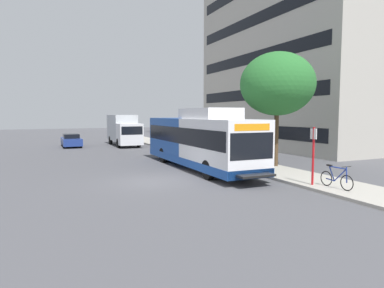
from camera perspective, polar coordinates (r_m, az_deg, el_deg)
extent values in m
plane|color=#4C4C51|center=(24.50, -12.04, -2.83)|extent=(120.00, 120.00, 0.00)
cube|color=#A8A399|center=(25.08, 4.80, -2.40)|extent=(3.00, 56.00, 0.14)
cube|color=white|center=(18.12, 4.95, -0.11)|extent=(2.54, 5.80, 2.73)
cube|color=#19479E|center=(23.33, -2.01, 1.05)|extent=(2.54, 5.80, 2.73)
cube|color=#19479E|center=(20.81, 1.02, -2.60)|extent=(2.57, 11.60, 0.44)
cube|color=black|center=(20.66, 1.03, 1.55)|extent=(2.58, 11.25, 0.96)
cube|color=black|center=(15.68, 10.05, -0.36)|extent=(2.34, 0.10, 1.24)
cube|color=orange|center=(15.61, 10.12, 2.81)|extent=(1.91, 0.08, 0.32)
cube|color=white|center=(19.32, 2.88, 5.16)|extent=(2.16, 4.06, 0.60)
cube|color=black|center=(15.53, 10.79, -5.26)|extent=(1.78, 0.60, 0.10)
cylinder|color=black|center=(17.13, 2.74, -4.39)|extent=(0.30, 1.00, 1.00)
cylinder|color=black|center=(18.25, 9.09, -3.87)|extent=(0.30, 1.00, 1.00)
cylinder|color=black|center=(23.32, -4.85, -1.90)|extent=(0.30, 1.00, 1.00)
cylinder|color=black|center=(24.16, 0.22, -1.64)|extent=(0.30, 1.00, 1.00)
cylinder|color=red|center=(16.04, 19.80, -1.94)|extent=(0.10, 0.10, 2.60)
cube|color=white|center=(15.94, 19.85, 1.63)|extent=(0.04, 0.36, 0.48)
torus|color=black|center=(15.44, 24.70, -6.01)|extent=(0.04, 0.66, 0.66)
torus|color=black|center=(16.16, 21.75, -5.42)|extent=(0.04, 0.66, 0.66)
cylinder|color=navy|center=(15.62, 23.77, -4.84)|extent=(0.05, 0.64, 0.64)
cylinder|color=navy|center=(15.92, 22.56, -4.62)|extent=(0.05, 0.34, 0.62)
cylinder|color=navy|center=(15.67, 23.40, -3.69)|extent=(0.05, 0.90, 0.05)
cylinder|color=navy|center=(16.02, 22.33, -5.59)|extent=(0.05, 0.45, 0.08)
cylinder|color=navy|center=(15.40, 24.67, -4.77)|extent=(0.05, 0.10, 0.67)
cylinder|color=black|center=(15.36, 24.65, -3.52)|extent=(0.52, 0.03, 0.03)
cube|color=black|center=(15.97, 22.21, -3.34)|extent=(0.12, 0.24, 0.06)
cylinder|color=#4C3823|center=(21.27, 14.03, 0.82)|extent=(0.28, 0.28, 3.32)
ellipsoid|color=#286B2D|center=(21.30, 14.22, 9.82)|extent=(4.48, 4.48, 3.81)
cube|color=navy|center=(36.65, -19.73, 0.42)|extent=(1.80, 4.50, 0.70)
cube|color=black|center=(36.71, -19.76, 1.21)|extent=(1.48, 2.34, 0.56)
cylinder|color=black|center=(35.27, -20.84, -0.16)|extent=(0.20, 0.64, 0.64)
cylinder|color=black|center=(35.40, -18.25, -0.07)|extent=(0.20, 0.64, 0.64)
cylinder|color=black|center=(37.96, -21.08, 0.18)|extent=(0.20, 0.64, 0.64)
cylinder|color=black|center=(38.08, -18.68, 0.26)|extent=(0.20, 0.64, 0.64)
cube|color=silver|center=(33.96, -10.50, 1.64)|extent=(2.30, 2.00, 2.10)
cube|color=#B2B7BC|center=(37.34, -11.79, 2.76)|extent=(2.30, 5.00, 2.70)
cube|color=black|center=(33.00, -10.10, 2.25)|extent=(2.07, 0.08, 0.80)
cylinder|color=black|center=(34.23, -12.32, 0.14)|extent=(0.26, 0.92, 0.92)
cylinder|color=black|center=(34.71, -8.99, 0.26)|extent=(0.26, 0.92, 0.92)
cylinder|color=black|center=(38.27, -13.61, 0.62)|extent=(0.26, 0.92, 0.92)
cylinder|color=black|center=(38.70, -10.61, 0.72)|extent=(0.26, 0.92, 0.92)
cube|color=black|center=(37.66, 18.49, 2.39)|extent=(13.53, 19.42, 1.10)
cube|color=black|center=(37.67, 18.64, 7.69)|extent=(13.53, 19.42, 1.10)
cube|color=black|center=(38.01, 18.79, 12.94)|extent=(13.53, 19.42, 1.10)
cube|color=black|center=(38.66, 18.94, 18.06)|extent=(13.53, 19.42, 1.10)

